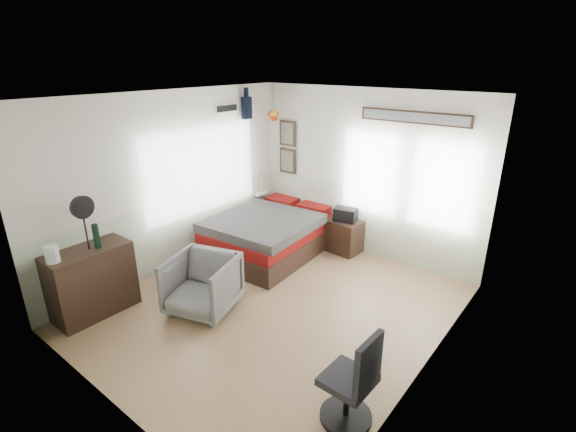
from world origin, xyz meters
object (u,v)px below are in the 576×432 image
(armchair, at_px, (202,284))
(bed, at_px, (270,234))
(nightstand, at_px, (344,236))
(task_chair, at_px, (353,387))
(dresser, at_px, (92,281))

(armchair, bearing_deg, bed, 85.79)
(bed, bearing_deg, armchair, -80.57)
(nightstand, bearing_deg, armchair, -97.04)
(nightstand, xyz_separation_m, task_chair, (1.94, -3.06, 0.11))
(bed, bearing_deg, task_chair, -41.98)
(dresser, bearing_deg, task_chair, 8.64)
(dresser, xyz_separation_m, armchair, (1.05, 0.90, -0.07))
(nightstand, relative_size, task_chair, 0.58)
(nightstand, distance_m, task_chair, 3.63)
(dresser, distance_m, armchair, 1.39)
(bed, distance_m, nightstand, 1.26)
(dresser, height_order, task_chair, task_chair)
(dresser, distance_m, nightstand, 3.92)
(bed, height_order, dresser, dresser)
(task_chair, bearing_deg, bed, 143.87)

